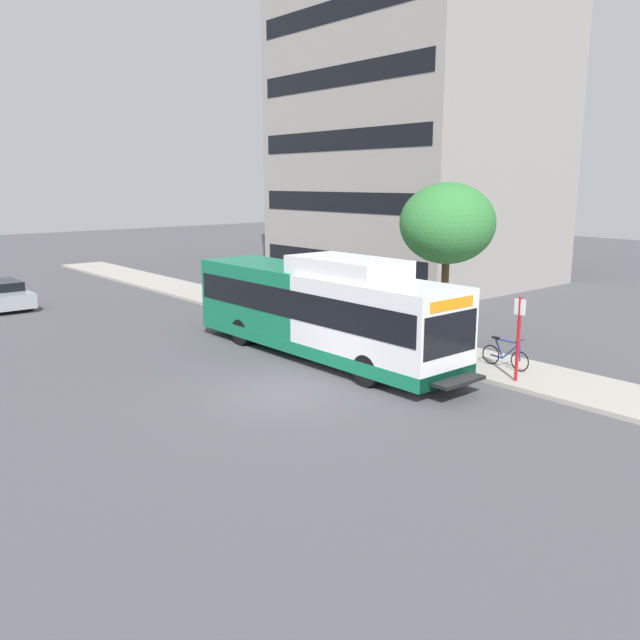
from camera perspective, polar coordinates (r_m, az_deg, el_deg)
name	(u,v)px	position (r m, az deg, el deg)	size (l,w,h in m)	color
ground_plane	(157,344)	(25.71, -14.09, -2.09)	(120.00, 120.00, 0.00)	#4C4C51
sidewalk_curb	(329,326)	(27.87, 0.75, -0.49)	(3.00, 56.00, 0.14)	#A8A399
transit_bus	(320,310)	(22.81, 0.03, 0.89)	(2.58, 12.25, 3.65)	white
bus_stop_sign_pole	(518,333)	(20.49, 16.97, -1.07)	(0.10, 0.36, 2.60)	red
bicycle_parked	(505,355)	(22.10, 15.90, -2.98)	(0.52, 1.76, 1.02)	black
street_tree_near_stop	(447,224)	(24.27, 11.07, 8.24)	(3.45, 3.45, 5.95)	#4C3823
parked_car_far_lane	(3,294)	(35.70, -25.95, 2.03)	(1.80, 4.50, 1.33)	#93999E
lattice_comm_tower	(292,166)	(54.43, -2.46, 13.27)	(1.10, 1.10, 22.55)	#B7B7BC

